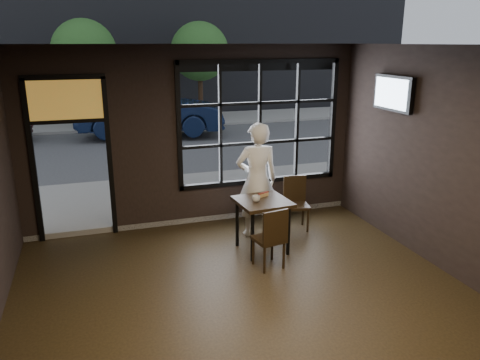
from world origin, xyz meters
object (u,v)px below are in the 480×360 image
object	(u,v)px
cafe_table	(262,225)
navy_car	(151,111)
man	(257,180)
chair_near	(269,237)

from	to	relation	value
cafe_table	navy_car	world-z (taller)	navy_car
cafe_table	man	bearing A→B (deg)	73.65
cafe_table	navy_car	distance (m)	9.92
man	navy_car	world-z (taller)	man
man	cafe_table	bearing A→B (deg)	83.46
chair_near	man	world-z (taller)	man
chair_near	cafe_table	bearing A→B (deg)	-110.93
cafe_table	navy_car	size ratio (longest dim) A/B	0.17
man	navy_car	distance (m)	9.28
cafe_table	man	distance (m)	0.86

